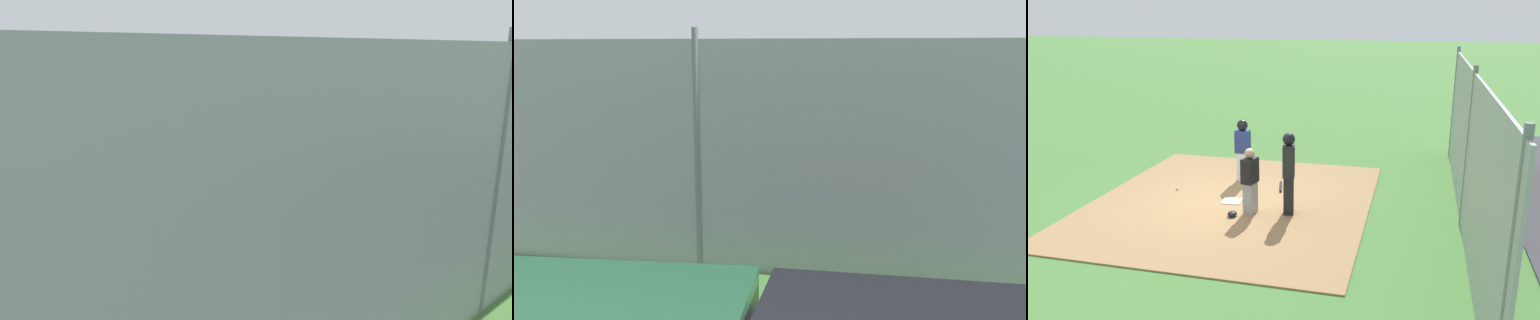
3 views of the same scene
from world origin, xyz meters
TOP-DOWN VIEW (x-y plane):
  - ground_plane at (0.00, 0.00)m, footprint 140.00×140.00m
  - dirt_infield at (0.00, 0.00)m, footprint 7.20×6.40m
  - home_plate at (0.00, 0.00)m, footprint 0.48×0.48m
  - catcher at (-0.58, -0.65)m, footprint 0.43×0.34m
  - umpire at (-0.40, -1.48)m, footprint 0.43×0.33m
  - runner at (1.64, 0.27)m, footprint 0.29×0.40m
  - baseball_bat at (1.24, -0.87)m, footprint 0.73×0.24m
  - catcher_mask at (-0.89, -0.33)m, footprint 0.24×0.20m
  - baseball at (0.45, 1.62)m, footprint 0.07×0.07m
  - backstop_fence at (0.00, -5.17)m, footprint 12.00×0.10m

SIDE VIEW (x-z plane):
  - ground_plane at x=0.00m, z-range 0.00..0.00m
  - dirt_infield at x=0.00m, z-range 0.00..0.03m
  - home_plate at x=0.00m, z-range 0.03..0.05m
  - baseball_bat at x=1.24m, z-range 0.03..0.09m
  - baseball at x=0.45m, z-range 0.03..0.10m
  - catcher_mask at x=-0.89m, z-range 0.03..0.15m
  - catcher at x=-0.58m, z-range 0.05..1.53m
  - runner at x=1.64m, z-range 0.14..1.77m
  - umpire at x=-0.40m, z-range 0.09..1.92m
  - backstop_fence at x=0.00m, z-range -0.07..3.28m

